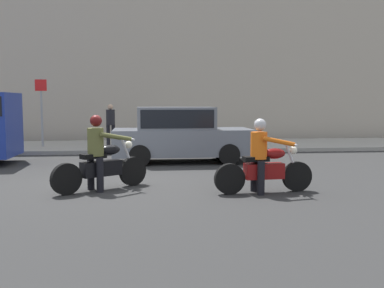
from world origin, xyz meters
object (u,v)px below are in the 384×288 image
Objects in this scene: motorcycle_with_rider_orange_stripe at (264,162)px; street_sign_post at (42,106)px; parked_sedan_slate_gray at (180,134)px; pedestrian_bystander at (111,122)px; motorcycle_with_rider_olive at (100,160)px.

street_sign_post is (-6.37, 9.08, 1.10)m from motorcycle_with_rider_orange_stripe.
street_sign_post is at bearing 125.07° from motorcycle_with_rider_orange_stripe.
parked_sedan_slate_gray is 2.58× the size of pedestrian_bystander.
pedestrian_bystander is at bearing 112.90° from motorcycle_with_rider_orange_stripe.
street_sign_post is at bearing 109.63° from motorcycle_with_rider_olive.
pedestrian_bystander is at bearing 121.78° from parked_sedan_slate_gray.
pedestrian_bystander is at bearing 92.41° from motorcycle_with_rider_olive.
motorcycle_with_rider_orange_stripe is 11.14m from street_sign_post.
motorcycle_with_rider_orange_stripe is 0.50× the size of parked_sedan_slate_gray.
motorcycle_with_rider_orange_stripe is at bearing -67.10° from pedestrian_bystander.
motorcycle_with_rider_olive is 1.16× the size of pedestrian_bystander.
parked_sedan_slate_gray is 4.55m from pedestrian_bystander.
street_sign_post reaches higher than motorcycle_with_rider_olive.
street_sign_post is (-3.00, 8.41, 1.07)m from motorcycle_with_rider_olive.
street_sign_post reaches higher than pedestrian_bystander.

